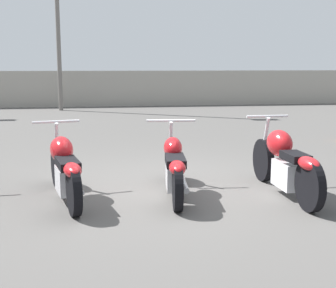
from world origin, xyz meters
The scene contains 5 objects.
ground_plane centered at (0.00, 0.00, 0.00)m, with size 60.00×60.00×0.00m, color #514F4C.
fence_back centered at (0.00, 12.94, 0.72)m, with size 40.00×0.04×1.44m.
motorcycle_slot_1 centered at (-1.36, -0.35, 0.42)m, with size 0.74×1.99×0.95m.
motorcycle_slot_2 centered at (0.05, -0.34, 0.39)m, with size 0.71×2.00×0.94m.
motorcycle_slot_3 centered at (1.50, -0.53, 0.44)m, with size 0.62×2.13×1.00m.
Camera 1 is at (-0.88, -6.28, 1.72)m, focal length 50.00 mm.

